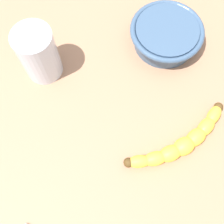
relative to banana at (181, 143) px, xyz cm
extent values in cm
cube|color=#A37456|center=(9.57, -11.04, -3.22)|extent=(120.00, 120.00, 3.00)
ellipsoid|color=yellow|center=(8.96, 0.06, 0.00)|extent=(5.10, 3.67, 2.40)
ellipsoid|color=yellow|center=(5.98, 0.76, 0.00)|extent=(4.96, 3.43, 2.75)
ellipsoid|color=yellow|center=(2.94, 1.01, 0.00)|extent=(4.61, 3.13, 3.09)
ellipsoid|color=yellow|center=(-0.11, 0.81, 0.00)|extent=(5.02, 4.04, 3.44)
ellipsoid|color=yellow|center=(-3.10, 0.16, 0.00)|extent=(5.28, 4.26, 3.09)
ellipsoid|color=yellow|center=(-5.96, -0.92, 0.00)|extent=(5.32, 4.43, 2.75)
ellipsoid|color=yellow|center=(-8.63, -2.40, 0.00)|extent=(5.15, 4.53, 2.40)
sphere|color=#513819|center=(10.92, -0.56, 0.00)|extent=(1.89, 1.89, 1.89)
sphere|color=#513819|center=(-10.35, -3.54, 0.00)|extent=(1.89, 1.89, 1.89)
cylinder|color=silver|center=(18.91, -26.71, 4.27)|extent=(7.77, 7.77, 11.97)
cylinder|color=#F6C377|center=(18.91, -26.71, 3.04)|extent=(7.27, 7.27, 9.01)
cylinder|color=#3D5675|center=(-8.00, -22.48, 0.79)|extent=(13.60, 13.60, 5.02)
torus|color=#3D5675|center=(-8.00, -22.48, 2.71)|extent=(15.98, 15.98, 1.20)
camera|label=1|loc=(17.38, 6.62, 51.94)|focal=44.45mm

